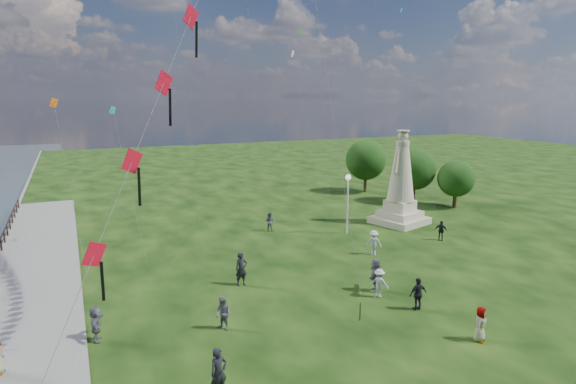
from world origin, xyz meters
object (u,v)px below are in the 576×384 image
lamppost (348,191)px  person_1 (223,314)px  person_2 (379,283)px  person_5 (96,324)px  statue (401,189)px  person_8 (374,243)px  person_4 (480,324)px  person_6 (241,269)px  person_7 (269,222)px  person_0 (219,372)px  person_3 (418,294)px  person_11 (375,275)px  person_9 (441,230)px

lamppost → person_1: (-13.43, -11.16, -2.59)m
lamppost → person_2: size_ratio=2.99×
person_5 → person_2: bearing=-86.1°
statue → person_2: (-10.43, -11.90, -2.18)m
person_2 → person_8: 7.01m
person_5 → person_8: 18.36m
person_4 → person_5: bearing=125.8°
person_2 → person_5: 14.07m
person_5 → person_6: (7.86, 3.37, 0.15)m
lamppost → person_6: lamppost is taller
person_7 → person_8: 9.36m
person_4 → person_8: size_ratio=0.93×
person_0 → person_1: bearing=57.9°
lamppost → person_6: 12.90m
person_3 → person_4: bearing=97.7°
statue → person_6: size_ratio=4.07×
person_11 → person_7: bearing=-140.3°
person_5 → person_11: person_11 is taller
person_0 → person_9: 23.48m
person_1 → person_11: person_11 is taller
statue → person_7: (-10.86, 2.42, -2.19)m
person_5 → person_8: bearing=-66.2°
person_1 → person_3: person_3 is taller
person_6 → person_1: bearing=-121.2°
statue → person_11: bearing=-149.1°
person_1 → person_7: bearing=119.3°
statue → person_4: 20.03m
person_1 → person_6: size_ratio=0.82×
statue → person_3: 17.12m
person_3 → person_9: size_ratio=1.12×
person_3 → person_7: person_3 is taller
statue → person_0: 26.68m
person_5 → person_8: person_8 is taller
person_0 → person_8: person_0 is taller
person_0 → person_2: (10.27, 4.81, -0.13)m
statue → person_7: bearing=150.7°
lamppost → person_0: 21.98m
person_5 → person_3: bearing=-93.8°
lamppost → person_5: size_ratio=2.89×
person_4 → person_5: person_5 is taller
person_7 → person_2: bearing=130.1°
statue → person_4: (-9.18, -17.67, -2.17)m
person_2 → person_5: size_ratio=0.97×
person_2 → person_3: (0.84, -2.12, 0.06)m
person_6 → person_5: bearing=-160.0°
lamppost → person_8: lamppost is taller
person_1 → lamppost: bearing=98.7°
lamppost → person_7: (-5.19, 3.28, -2.61)m
person_4 → person_9: (8.96, 12.44, -0.04)m
statue → lamppost: size_ratio=1.67×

